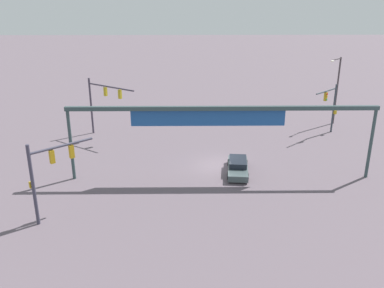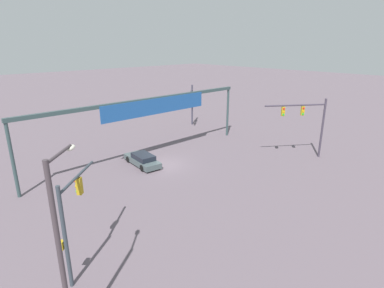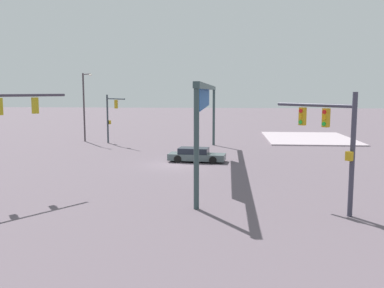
{
  "view_description": "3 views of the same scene",
  "coord_description": "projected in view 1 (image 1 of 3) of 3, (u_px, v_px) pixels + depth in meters",
  "views": [
    {
      "loc": [
        -2.94,
        -36.0,
        15.68
      ],
      "look_at": [
        -2.49,
        0.69,
        1.94
      ],
      "focal_mm": 38.91,
      "sensor_mm": 36.0,
      "label": 1
    },
    {
      "loc": [
        18.21,
        23.36,
        11.86
      ],
      "look_at": [
        -1.18,
        2.86,
        2.66
      ],
      "focal_mm": 28.98,
      "sensor_mm": 36.0,
      "label": 2
    },
    {
      "loc": [
        -33.89,
        -4.23,
        6.05
      ],
      "look_at": [
        1.66,
        -1.18,
        1.53
      ],
      "focal_mm": 39.19,
      "sensor_mm": 36.0,
      "label": 3
    }
  ],
  "objects": [
    {
      "name": "streetlamp_curved_arm",
      "position": [
        336.0,
        86.0,
        49.75
      ],
      "size": [
        1.84,
        1.81,
        8.16
      ],
      "rotation": [
        0.0,
        0.0,
        -2.37
      ],
      "color": "#3F363A",
      "rests_on": "ground"
    },
    {
      "name": "traffic_signal_cross_street",
      "position": [
        46.0,
        169.0,
        28.86
      ],
      "size": [
        3.98,
        3.3,
        6.01
      ],
      "rotation": [
        0.0,
        0.0,
        0.72
      ],
      "color": "#393849",
      "rests_on": "ground"
    },
    {
      "name": "traffic_signal_near_corner",
      "position": [
        102.0,
        98.0,
        45.69
      ],
      "size": [
        5.56,
        3.95,
        6.41
      ],
      "rotation": [
        0.0,
        0.0,
        -0.61
      ],
      "color": "#3C3543",
      "rests_on": "ground"
    },
    {
      "name": "traffic_signal_opposite_side",
      "position": [
        331.0,
        103.0,
        46.68
      ],
      "size": [
        3.45,
        2.98,
        5.64
      ],
      "rotation": [
        0.0,
        0.0,
        -2.39
      ],
      "color": "#323B43",
      "rests_on": "ground"
    },
    {
      "name": "sedan_car_approaching",
      "position": [
        238.0,
        167.0,
        37.63
      ],
      "size": [
        2.25,
        5.01,
        1.21
      ],
      "rotation": [
        0.0,
        0.0,
        -1.67
      ],
      "color": "#455254",
      "rests_on": "ground"
    },
    {
      "name": "overhead_sign_gantry",
      "position": [
        218.0,
        117.0,
        34.85
      ],
      "size": [
        26.18,
        0.43,
        6.53
      ],
      "color": "#304445",
      "rests_on": "ground"
    },
    {
      "name": "ground_plane",
      "position": [
        218.0,
        166.0,
        39.24
      ],
      "size": [
        236.63,
        236.63,
        0.0
      ],
      "primitive_type": "plane",
      "color": "#62545E"
    }
  ]
}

